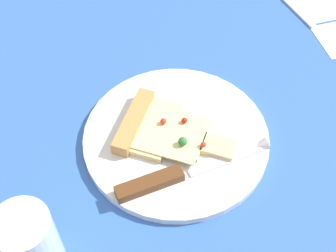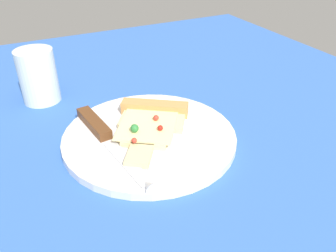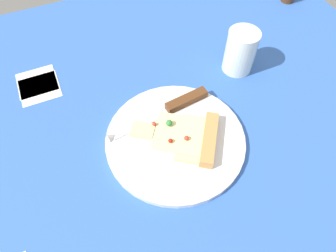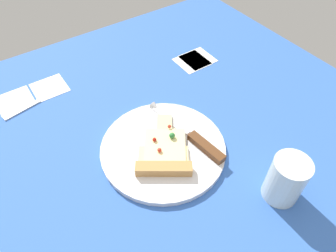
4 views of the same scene
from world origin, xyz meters
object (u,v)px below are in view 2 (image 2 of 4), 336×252
object	(u,v)px
pizza_slice	(150,122)
knife	(105,136)
plate	(148,138)
drinking_glass	(38,76)

from	to	relation	value
pizza_slice	knife	distance (cm)	8.18
plate	pizza_slice	xyz separation A→B (cm)	(-1.45, -2.14, 1.45)
pizza_slice	drinking_glass	size ratio (longest dim) A/B	1.77
knife	pizza_slice	bearing A→B (deg)	176.62
plate	drinking_glass	xyz separation A→B (cm)	(13.26, -22.87, 4.63)
plate	pizza_slice	size ratio (longest dim) A/B	1.53
pizza_slice	plate	bearing A→B (deg)	90.26
plate	pizza_slice	bearing A→B (deg)	-124.07
plate	knife	world-z (taller)	knife
drinking_glass	knife	bearing A→B (deg)	107.12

